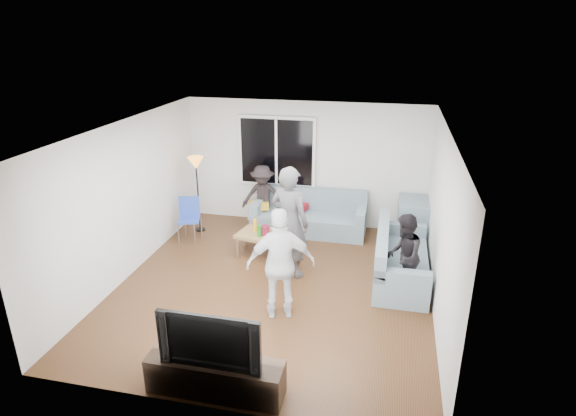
% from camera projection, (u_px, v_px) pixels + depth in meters
% --- Properties ---
extents(floor, '(5.00, 5.50, 0.04)m').
position_uv_depth(floor, '(274.00, 286.00, 7.85)').
color(floor, '#56351C').
rests_on(floor, ground).
extents(ceiling, '(5.00, 5.50, 0.04)m').
position_uv_depth(ceiling, '(272.00, 127.00, 6.90)').
color(ceiling, white).
rests_on(ceiling, ground).
extents(wall_back, '(5.00, 0.04, 2.60)m').
position_uv_depth(wall_back, '(306.00, 164.00, 9.90)').
color(wall_back, silver).
rests_on(wall_back, ground).
extents(wall_front, '(5.00, 0.04, 2.60)m').
position_uv_depth(wall_front, '(207.00, 310.00, 4.86)').
color(wall_front, silver).
rests_on(wall_front, ground).
extents(wall_left, '(0.04, 5.50, 2.60)m').
position_uv_depth(wall_left, '(126.00, 200.00, 7.89)').
color(wall_left, silver).
rests_on(wall_left, ground).
extents(wall_right, '(0.04, 5.50, 2.60)m').
position_uv_depth(wall_right, '(443.00, 226.00, 6.87)').
color(wall_right, silver).
rests_on(wall_right, ground).
extents(window_frame, '(1.62, 0.06, 1.47)m').
position_uv_depth(window_frame, '(277.00, 152.00, 9.86)').
color(window_frame, white).
rests_on(window_frame, wall_back).
extents(window_glass, '(1.50, 0.02, 1.35)m').
position_uv_depth(window_glass, '(276.00, 152.00, 9.82)').
color(window_glass, black).
rests_on(window_glass, window_frame).
extents(window_mullion, '(0.05, 0.03, 1.35)m').
position_uv_depth(window_mullion, '(276.00, 152.00, 9.81)').
color(window_mullion, white).
rests_on(window_mullion, window_frame).
extents(radiator, '(1.30, 0.12, 0.62)m').
position_uv_depth(radiator, '(277.00, 208.00, 10.27)').
color(radiator, silver).
rests_on(radiator, floor).
extents(potted_plant, '(0.22, 0.20, 0.35)m').
position_uv_depth(potted_plant, '(289.00, 188.00, 10.01)').
color(potted_plant, '#2A6A2E').
rests_on(potted_plant, radiator).
extents(vase, '(0.19, 0.19, 0.18)m').
position_uv_depth(vase, '(272.00, 191.00, 10.11)').
color(vase, silver).
rests_on(vase, radiator).
extents(sofa_back_section, '(2.30, 0.85, 0.85)m').
position_uv_depth(sofa_back_section, '(309.00, 212.00, 9.72)').
color(sofa_back_section, slate).
rests_on(sofa_back_section, floor).
extents(sofa_right_section, '(2.00, 0.85, 0.85)m').
position_uv_depth(sofa_right_section, '(402.00, 255.00, 7.93)').
color(sofa_right_section, slate).
rests_on(sofa_right_section, floor).
extents(sofa_corner, '(0.85, 0.85, 0.85)m').
position_uv_depth(sofa_corner, '(420.00, 222.00, 9.28)').
color(sofa_corner, slate).
rests_on(sofa_corner, floor).
extents(cushion_yellow, '(0.47, 0.43, 0.14)m').
position_uv_depth(cushion_yellow, '(259.00, 205.00, 9.89)').
color(cushion_yellow, gold).
rests_on(cushion_yellow, sofa_back_section).
extents(cushion_red, '(0.44, 0.41, 0.13)m').
position_uv_depth(cushion_red, '(297.00, 207.00, 9.80)').
color(cushion_red, maroon).
rests_on(cushion_red, sofa_back_section).
extents(coffee_table, '(1.20, 0.80, 0.40)m').
position_uv_depth(coffee_table, '(267.00, 244.00, 8.84)').
color(coffee_table, '#A3844F').
rests_on(coffee_table, floor).
extents(pitcher, '(0.17, 0.17, 0.17)m').
position_uv_depth(pitcher, '(265.00, 231.00, 8.73)').
color(pitcher, maroon).
rests_on(pitcher, coffee_table).
extents(side_chair, '(0.50, 0.50, 0.86)m').
position_uv_depth(side_chair, '(189.00, 220.00, 9.33)').
color(side_chair, '#2947B4').
rests_on(side_chair, floor).
extents(floor_lamp, '(0.32, 0.32, 1.56)m').
position_uv_depth(floor_lamp, '(198.00, 195.00, 9.67)').
color(floor_lamp, '#FF9830').
rests_on(floor_lamp, floor).
extents(player_left, '(0.81, 0.66, 1.92)m').
position_uv_depth(player_left, '(289.00, 222.00, 7.87)').
color(player_left, '#46474B').
rests_on(player_left, floor).
extents(player_right, '(1.06, 0.69, 1.68)m').
position_uv_depth(player_right, '(281.00, 264.00, 6.76)').
color(player_right, silver).
rests_on(player_right, floor).
extents(spectator_right, '(0.55, 0.68, 1.36)m').
position_uv_depth(spectator_right, '(403.00, 256.00, 7.34)').
color(spectator_right, black).
rests_on(spectator_right, floor).
extents(spectator_back, '(0.90, 0.55, 1.35)m').
position_uv_depth(spectator_back, '(263.00, 197.00, 9.86)').
color(spectator_back, black).
rests_on(spectator_back, floor).
extents(tv_console, '(1.60, 0.40, 0.44)m').
position_uv_depth(tv_console, '(215.00, 376.00, 5.51)').
color(tv_console, '#312318').
rests_on(tv_console, floor).
extents(television, '(1.18, 0.16, 0.68)m').
position_uv_depth(television, '(213.00, 336.00, 5.30)').
color(television, black).
rests_on(television, tv_console).
extents(bottle_a, '(0.07, 0.07, 0.24)m').
position_uv_depth(bottle_a, '(255.00, 225.00, 8.87)').
color(bottle_a, '#F6AA0E').
rests_on(bottle_a, coffee_table).
extents(bottle_c, '(0.07, 0.07, 0.21)m').
position_uv_depth(bottle_c, '(273.00, 227.00, 8.84)').
color(bottle_c, black).
rests_on(bottle_c, coffee_table).
extents(bottle_e, '(0.07, 0.07, 0.22)m').
position_uv_depth(bottle_e, '(289.00, 228.00, 8.79)').
color(bottle_e, black).
rests_on(bottle_e, coffee_table).
extents(bottle_b, '(0.08, 0.08, 0.22)m').
position_uv_depth(bottle_b, '(259.00, 231.00, 8.66)').
color(bottle_b, '#167C1C').
rests_on(bottle_b, coffee_table).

